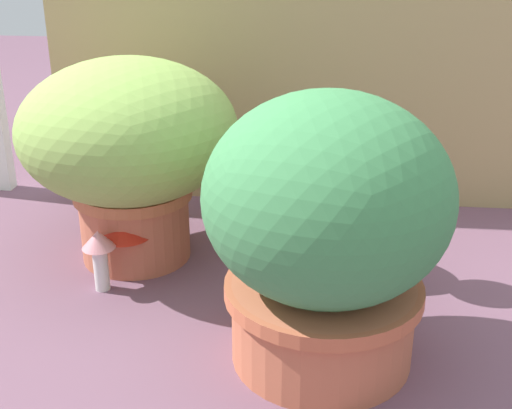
# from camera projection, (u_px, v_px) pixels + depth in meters

# --- Properties ---
(ground_plane) EXTENTS (6.00, 6.00, 0.00)m
(ground_plane) POSITION_uv_depth(u_px,v_px,m) (226.00, 302.00, 1.33)
(ground_plane) COLOR #6A485A
(cardboard_backdrop) EXTENTS (1.29, 0.03, 0.88)m
(cardboard_backdrop) POSITION_uv_depth(u_px,v_px,m) (308.00, 30.00, 1.64)
(cardboard_backdrop) COLOR tan
(cardboard_backdrop) RESTS_ON ground
(grass_planter) EXTENTS (0.45, 0.45, 0.43)m
(grass_planter) POSITION_uv_depth(u_px,v_px,m) (129.00, 143.00, 1.41)
(grass_planter) COLOR #B76146
(grass_planter) RESTS_ON ground
(leafy_planter) EXTENTS (0.39, 0.39, 0.46)m
(leafy_planter) POSITION_uv_depth(u_px,v_px,m) (326.00, 227.00, 1.07)
(leafy_planter) COLOR #BD6446
(leafy_planter) RESTS_ON ground
(cat) EXTENTS (0.33, 0.31, 0.32)m
(cat) POSITION_uv_depth(u_px,v_px,m) (336.00, 214.00, 1.42)
(cat) COLOR #7A6F5D
(cat) RESTS_ON ground
(mushroom_ornament_red) EXTENTS (0.11, 0.11, 0.14)m
(mushroom_ornament_red) POSITION_uv_depth(u_px,v_px,m) (125.00, 232.00, 1.39)
(mushroom_ornament_red) COLOR silver
(mushroom_ornament_red) RESTS_ON ground
(mushroom_ornament_pink) EXTENTS (0.07, 0.07, 0.13)m
(mushroom_ornament_pink) POSITION_uv_depth(u_px,v_px,m) (99.00, 249.00, 1.34)
(mushroom_ornament_pink) COLOR silver
(mushroom_ornament_pink) RESTS_ON ground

